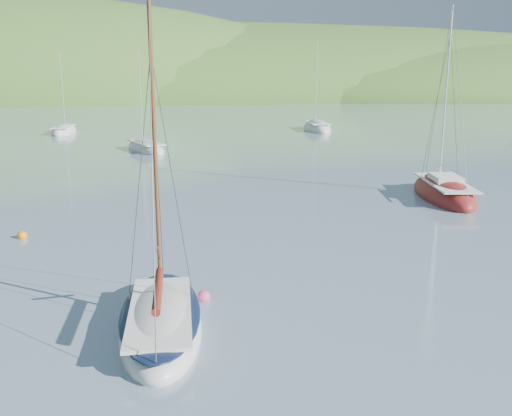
{
  "coord_description": "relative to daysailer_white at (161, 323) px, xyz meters",
  "views": [
    {
      "loc": [
        -2.62,
        -15.35,
        7.62
      ],
      "look_at": [
        0.28,
        8.0,
        1.93
      ],
      "focal_mm": 40.0,
      "sensor_mm": 36.0,
      "label": 1
    }
  ],
  "objects": [
    {
      "name": "ground",
      "position": [
        3.51,
        -0.71,
        -0.23
      ],
      "size": [
        700.0,
        700.0,
        0.0
      ],
      "primitive_type": "plane",
      "color": "gray",
      "rests_on": "ground"
    },
    {
      "name": "shoreline_hills",
      "position": [
        -6.15,
        171.71,
        -0.23
      ],
      "size": [
        690.0,
        135.0,
        56.0
      ],
      "color": "#426A28",
      "rests_on": "ground"
    },
    {
      "name": "daysailer_white",
      "position": [
        0.0,
        0.0,
        0.0
      ],
      "size": [
        2.47,
        6.64,
        10.19
      ],
      "rotation": [
        0.0,
        0.0,
        0.01
      ],
      "color": "silver",
      "rests_on": "ground"
    },
    {
      "name": "sloop_red",
      "position": [
        16.57,
        16.52,
        -0.0
      ],
      "size": [
        3.92,
        8.64,
        12.34
      ],
      "rotation": [
        0.0,
        0.0,
        -0.13
      ],
      "color": "maroon",
      "rests_on": "ground"
    },
    {
      "name": "distant_sloop_a",
      "position": [
        -2.96,
        39.99,
        -0.05
      ],
      "size": [
        5.25,
        7.65,
        10.33
      ],
      "rotation": [
        0.0,
        0.0,
        0.42
      ],
      "color": "silver",
      "rests_on": "ground"
    },
    {
      "name": "distant_sloop_b",
      "position": [
        18.03,
        57.27,
        -0.02
      ],
      "size": [
        3.4,
        9.0,
        12.71
      ],
      "rotation": [
        0.0,
        0.0,
        -0.03
      ],
      "color": "silver",
      "rests_on": "ground"
    },
    {
      "name": "distant_sloop_c",
      "position": [
        -14.07,
        57.38,
        -0.05
      ],
      "size": [
        2.77,
        7.5,
        10.63
      ],
      "rotation": [
        0.0,
        0.0,
        -0.02
      ],
      "color": "silver",
      "rests_on": "ground"
    },
    {
      "name": "mooring_buoys",
      "position": [
        3.46,
        6.42,
        -0.11
      ],
      "size": [
        23.36,
        8.9,
        0.45
      ],
      "color": "#D4477F",
      "rests_on": "ground"
    }
  ]
}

